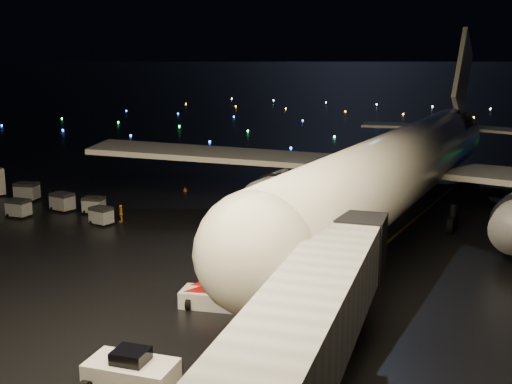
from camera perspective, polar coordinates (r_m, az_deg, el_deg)
lane_centre at (r=46.38m, az=9.47°, el=-6.23°), size 0.25×80.00×0.02m
airliner at (r=56.94m, az=13.57°, el=6.01°), size 63.17×60.19×17.41m
pushback_tug at (r=29.85m, az=-11.02°, el=-15.24°), size 4.25×2.75×1.88m
belt_loader at (r=37.74m, az=-3.34°, el=-7.93°), size 6.78×3.51×3.17m
crew_c at (r=57.60m, az=-11.92°, el=-1.87°), size 0.78×0.97×1.55m
safety_cone_0 at (r=51.41m, az=3.55°, el=-3.93°), size 0.53×0.53×0.52m
safety_cone_1 at (r=58.81m, az=7.33°, el=-1.91°), size 0.57×0.57×0.55m
safety_cone_2 at (r=57.09m, az=3.01°, el=-2.31°), size 0.43×0.43×0.45m
safety_cone_3 at (r=69.24m, az=-6.32°, el=0.28°), size 0.56×0.56×0.53m
taxiway_lights at (r=136.00m, az=17.53°, el=5.67°), size 164.00×92.00×0.36m
baggage_cart_0 at (r=57.09m, az=-13.60°, el=-2.08°), size 1.91×1.41×1.55m
baggage_cart_1 at (r=61.11m, az=-14.22°, el=-1.15°), size 2.12×1.73×1.57m
baggage_cart_2 at (r=62.89m, az=-16.83°, el=-0.85°), size 2.12×1.54×1.73m
baggage_cart_3 at (r=61.84m, az=-20.35°, el=-1.36°), size 2.08×1.58×1.64m
baggage_cart_4 at (r=68.43m, az=-19.70°, el=0.04°), size 2.54×2.13×1.84m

